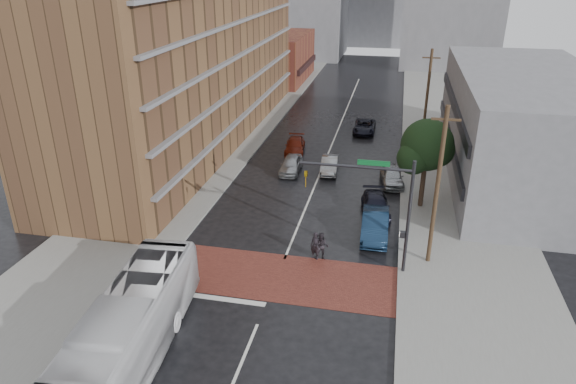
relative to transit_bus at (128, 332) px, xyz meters
The scene contains 20 objects.
ground 9.47m from the transit_bus, 57.43° to the left, with size 160.00×160.00×0.00m, color black.
crosswalk 9.89m from the transit_bus, 59.02° to the left, with size 14.00×5.00×0.02m, color brown.
sidewalk_west 33.52m from the transit_bus, 101.18° to the left, with size 9.00×90.00×0.15m, color gray.
sidewalk_east 36.80m from the transit_bus, 63.31° to the left, with size 9.00×90.00×0.15m, color gray.
storefront_west 62.26m from the transit_bus, 96.45° to the left, with size 8.00×16.00×7.00m, color brown.
building_east 35.29m from the transit_bus, 52.31° to the left, with size 11.00×26.00×9.00m, color gray.
street_tree 24.23m from the transit_bus, 55.76° to the left, with size 4.20×4.10×6.90m.
signal_mast 15.29m from the transit_bus, 43.61° to the left, with size 6.50×0.30×7.20m.
utility_pole_near 18.51m from the transit_bus, 40.62° to the left, with size 1.60×0.26×10.00m.
utility_pole_far 34.88m from the transit_bus, 66.55° to the left, with size 1.60×0.26×10.00m.
transit_bus is the anchor object (origin of this frame).
pedestrian_a 12.87m from the transit_bus, 57.61° to the left, with size 0.66×0.44×1.82m, color black.
pedestrian_b 13.09m from the transit_bus, 56.14° to the left, with size 0.89×0.69×1.83m, color black.
car_travel_a 24.86m from the transit_bus, 84.39° to the left, with size 1.69×4.19×1.43m, color #ACB0B4.
car_travel_b 26.19m from the transit_bus, 77.30° to the left, with size 1.43×4.09×1.35m, color #979A9E.
car_travel_c 29.95m from the transit_bus, 86.63° to the left, with size 1.82×4.49×1.30m, color maroon.
suv_travel 38.50m from the transit_bus, 78.13° to the left, with size 2.24×4.86×1.35m, color black.
car_parked_near 17.88m from the transit_bus, 54.57° to the left, with size 1.75×5.02×1.66m, color #12263F.
car_parked_mid 20.59m from the transit_bus, 60.18° to the left, with size 1.93×4.76×1.38m, color black.
car_parked_far 26.38m from the transit_bus, 64.77° to the left, with size 1.73×4.31×1.47m, color #9CA0A3.
Camera 1 is at (6.00, -24.51, 17.16)m, focal length 32.00 mm.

